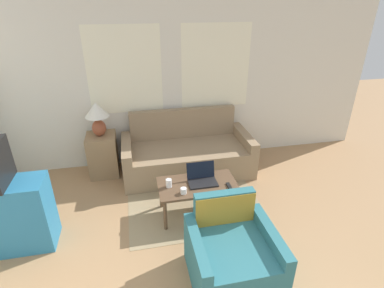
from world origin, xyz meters
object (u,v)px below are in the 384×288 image
(armchair, at_px, (231,255))
(table_lamp, at_px, (97,115))
(laptop, at_px, (202,178))
(cup_navy, at_px, (169,183))
(cup_yellow, at_px, (184,191))
(couch, at_px, (187,154))
(tv_remote, at_px, (229,186))
(coffee_table, at_px, (197,188))

(armchair, bearing_deg, table_lamp, 120.35)
(table_lamp, relative_size, laptop, 1.45)
(cup_navy, xyz_separation_m, cup_yellow, (0.15, -0.17, -0.02))
(table_lamp, bearing_deg, cup_yellow, -54.26)
(couch, distance_m, table_lamp, 1.49)
(laptop, relative_size, tv_remote, 2.37)
(coffee_table, bearing_deg, cup_navy, 177.56)
(armchair, bearing_deg, couch, 90.90)
(coffee_table, height_order, tv_remote, tv_remote)
(table_lamp, xyz_separation_m, laptop, (1.29, -1.21, -0.49))
(armchair, height_order, cup_navy, armchair)
(laptop, distance_m, cup_navy, 0.42)
(coffee_table, bearing_deg, tv_remote, -21.28)
(laptop, relative_size, cup_navy, 3.39)
(couch, xyz_separation_m, cup_yellow, (-0.28, -1.26, 0.20))
(cup_navy, relative_size, tv_remote, 0.70)
(cup_navy, height_order, tv_remote, cup_navy)
(couch, height_order, cup_yellow, couch)
(couch, distance_m, cup_yellow, 1.31)
(table_lamp, relative_size, tv_remote, 3.43)
(coffee_table, xyz_separation_m, laptop, (0.07, 0.04, 0.10))
(armchair, height_order, coffee_table, armchair)
(laptop, bearing_deg, coffee_table, -148.33)
(table_lamp, xyz_separation_m, coffee_table, (1.22, -1.26, -0.60))
(tv_remote, bearing_deg, cup_yellow, -178.81)
(tv_remote, bearing_deg, table_lamp, 138.59)
(table_lamp, distance_m, cup_yellow, 1.81)
(couch, relative_size, armchair, 2.44)
(armchair, height_order, cup_yellow, armchair)
(coffee_table, relative_size, tv_remote, 6.54)
(coffee_table, distance_m, cup_navy, 0.37)
(armchair, distance_m, tv_remote, 0.93)
(tv_remote, bearing_deg, cup_navy, 167.65)
(tv_remote, bearing_deg, armchair, -106.29)
(coffee_table, height_order, laptop, laptop)
(armchair, relative_size, cup_navy, 7.77)
(table_lamp, distance_m, coffee_table, 1.85)
(couch, bearing_deg, tv_remote, -76.98)
(couch, distance_m, coffee_table, 1.11)
(table_lamp, xyz_separation_m, tv_remote, (1.59, -1.40, -0.54))
(coffee_table, relative_size, cup_yellow, 13.32)
(couch, height_order, cup_navy, couch)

